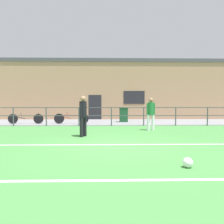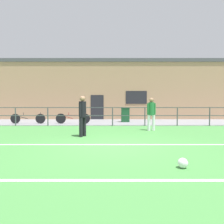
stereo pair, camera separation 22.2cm
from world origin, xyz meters
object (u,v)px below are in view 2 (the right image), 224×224
soccer_ball_match (182,163)px  player_striker (151,112)px  bicycle_parked_1 (72,118)px  trash_bin_0 (125,115)px  player_goalkeeper (82,114)px  bicycle_parked_0 (27,118)px

soccer_ball_match → player_striker: bearing=85.4°
bicycle_parked_1 → trash_bin_0: size_ratio=2.20×
player_goalkeeper → bicycle_parked_1: size_ratio=0.73×
bicycle_parked_1 → soccer_ball_match: bearing=-66.4°
soccer_ball_match → bicycle_parked_1: size_ratio=0.09×
player_goalkeeper → player_striker: bearing=146.6°
player_goalkeeper → bicycle_parked_1: bearing=-139.2°
player_goalkeeper → player_striker: player_goalkeeper is taller
player_goalkeeper → trash_bin_0: (2.21, 6.58, -0.41)m
player_striker → bicycle_parked_0: bearing=147.1°
player_goalkeeper → soccer_ball_match: (2.74, -4.21, -0.85)m
bicycle_parked_0 → bicycle_parked_1: (3.05, -0.00, 0.01)m
player_striker → player_goalkeeper: bearing=-158.3°
player_goalkeeper → player_striker: 3.76m
soccer_ball_match → bicycle_parked_0: (-7.21, 9.54, 0.26)m
bicycle_parked_1 → trash_bin_0: trash_bin_0 is taller
player_striker → soccer_ball_match: size_ratio=7.66×
trash_bin_0 → bicycle_parked_1: bearing=-161.1°
player_striker → bicycle_parked_1: player_striker is taller
player_goalkeeper → soccer_ball_match: player_goalkeeper is taller
player_striker → trash_bin_0: 4.79m
bicycle_parked_1 → trash_bin_0: 3.84m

